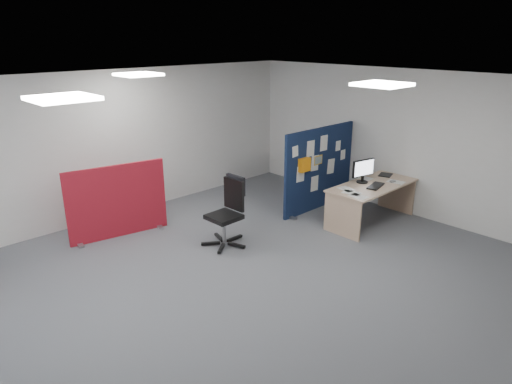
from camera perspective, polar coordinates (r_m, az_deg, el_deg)
floor at (r=6.27m, az=-4.88°, el=-12.47°), size 9.00×9.00×0.00m
ceiling at (r=5.38m, az=-5.70°, el=12.85°), size 9.00×7.00×0.02m
wall_back at (r=8.61m, az=-19.97°, el=5.03°), size 9.00×0.02×2.70m
wall_right at (r=9.06m, az=17.73°, el=5.94°), size 0.02×7.00×2.70m
ceiling_lights at (r=6.11m, az=-7.13°, el=13.26°), size 4.10×4.10×0.04m
navy_divider at (r=8.95m, az=7.87°, el=2.92°), size 1.95×0.30×1.61m
main_desk at (r=8.51m, az=14.06°, el=-0.08°), size 1.81×0.80×0.73m
monitor_main at (r=8.43m, az=13.24°, el=2.71°), size 0.49×0.20×0.43m
keyboard at (r=8.32m, az=14.73°, el=0.74°), size 0.48×0.28×0.02m
mouse at (r=8.65m, az=16.71°, el=1.28°), size 0.11×0.08×0.03m
paper_tray at (r=9.05m, az=15.88°, el=2.08°), size 0.33×0.30×0.01m
red_divider at (r=7.99m, az=-16.92°, el=-1.20°), size 1.65×0.35×1.25m
office_chair at (r=7.39m, az=-3.40°, el=-1.89°), size 0.71×0.74×1.11m
desk_papers at (r=8.23m, az=13.32°, el=0.57°), size 1.40×0.85×0.00m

